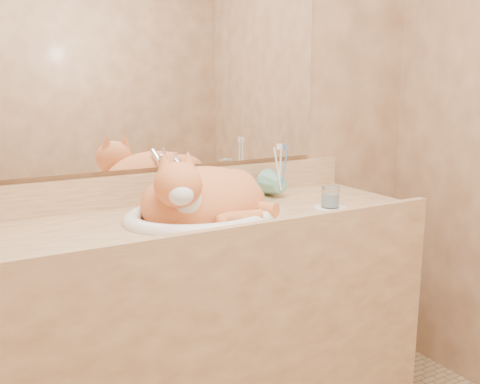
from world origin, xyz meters
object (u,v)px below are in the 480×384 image
soap_dispenser (236,180)px  water_glass (330,197)px  sink_basin (201,194)px  toothbrush_cup (281,187)px  cat (202,195)px  vanity_counter (200,332)px

soap_dispenser → water_glass: soap_dispenser is taller
sink_basin → toothbrush_cup: (0.40, 0.11, -0.03)m
sink_basin → cat: (0.01, 0.01, -0.01)m
cat → soap_dispenser: 0.23m
vanity_counter → sink_basin: (0.00, -0.02, 0.51)m
sink_basin → soap_dispenser: 0.24m
vanity_counter → water_glass: water_glass is taller
vanity_counter → water_glass: size_ratio=21.09×
soap_dispenser → water_glass: (0.25, -0.25, -0.04)m
sink_basin → soap_dispenser: (0.20, 0.13, 0.01)m
soap_dispenser → toothbrush_cup: 0.20m
water_glass → toothbrush_cup: bearing=102.8°
vanity_counter → cat: cat is taller
cat → sink_basin: bearing=-117.1°
cat → soap_dispenser: (0.19, 0.11, 0.02)m
vanity_counter → soap_dispenser: soap_dispenser is taller
vanity_counter → toothbrush_cup: size_ratio=14.85×
soap_dispenser → toothbrush_cup: bearing=-25.1°
toothbrush_cup → water_glass: 0.24m
sink_basin → cat: 0.02m
sink_basin → water_glass: bearing=-14.8°
water_glass → cat: bearing=162.8°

